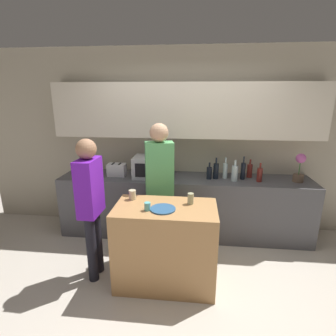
{
  "coord_description": "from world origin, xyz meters",
  "views": [
    {
      "loc": [
        0.15,
        -2.21,
        2.05
      ],
      "look_at": [
        -0.15,
        0.54,
        1.26
      ],
      "focal_mm": 28.0,
      "sensor_mm": 36.0,
      "label": 1
    }
  ],
  "objects_px": {
    "bottle_1": "(216,171)",
    "bottle_4": "(243,171)",
    "toaster": "(117,170)",
    "cup_1": "(147,206)",
    "person_left": "(90,199)",
    "plate_on_island": "(163,209)",
    "microwave": "(152,167)",
    "cup_0": "(191,199)",
    "potted_plant": "(300,168)",
    "bottle_2": "(225,170)",
    "bottle_5": "(250,170)",
    "bottle_6": "(260,174)",
    "cup_2": "(132,195)",
    "person_center": "(159,179)",
    "bottle_3": "(235,173)",
    "bottle_0": "(209,173)"
  },
  "relations": [
    {
      "from": "microwave",
      "to": "cup_2",
      "type": "relative_size",
      "value": 4.86
    },
    {
      "from": "toaster",
      "to": "bottle_4",
      "type": "height_order",
      "value": "bottle_4"
    },
    {
      "from": "potted_plant",
      "to": "bottle_6",
      "type": "distance_m",
      "value": 0.54
    },
    {
      "from": "potted_plant",
      "to": "cup_0",
      "type": "bearing_deg",
      "value": -145.94
    },
    {
      "from": "toaster",
      "to": "potted_plant",
      "type": "relative_size",
      "value": 0.66
    },
    {
      "from": "toaster",
      "to": "cup_1",
      "type": "distance_m",
      "value": 1.37
    },
    {
      "from": "bottle_4",
      "to": "bottle_6",
      "type": "height_order",
      "value": "bottle_4"
    },
    {
      "from": "bottle_6",
      "to": "plate_on_island",
      "type": "relative_size",
      "value": 1.02
    },
    {
      "from": "cup_1",
      "to": "bottle_3",
      "type": "bearing_deg",
      "value": 48.15
    },
    {
      "from": "bottle_6",
      "to": "cup_1",
      "type": "xyz_separation_m",
      "value": [
        -1.35,
        -1.14,
        -0.03
      ]
    },
    {
      "from": "microwave",
      "to": "person_left",
      "type": "relative_size",
      "value": 0.32
    },
    {
      "from": "bottle_1",
      "to": "plate_on_island",
      "type": "bearing_deg",
      "value": -117.3
    },
    {
      "from": "bottle_2",
      "to": "bottle_6",
      "type": "relative_size",
      "value": 1.13
    },
    {
      "from": "bottle_6",
      "to": "microwave",
      "type": "bearing_deg",
      "value": 178.08
    },
    {
      "from": "person_left",
      "to": "person_center",
      "type": "bearing_deg",
      "value": 129.85
    },
    {
      "from": "cup_1",
      "to": "cup_2",
      "type": "relative_size",
      "value": 0.79
    },
    {
      "from": "bottle_5",
      "to": "plate_on_island",
      "type": "height_order",
      "value": "bottle_5"
    },
    {
      "from": "bottle_1",
      "to": "bottle_4",
      "type": "height_order",
      "value": "bottle_4"
    },
    {
      "from": "toaster",
      "to": "plate_on_island",
      "type": "distance_m",
      "value": 1.42
    },
    {
      "from": "potted_plant",
      "to": "bottle_1",
      "type": "relative_size",
      "value": 1.3
    },
    {
      "from": "bottle_1",
      "to": "person_left",
      "type": "bearing_deg",
      "value": -142.3
    },
    {
      "from": "bottle_2",
      "to": "bottle_5",
      "type": "xyz_separation_m",
      "value": [
        0.35,
        0.08,
        -0.01
      ]
    },
    {
      "from": "cup_2",
      "to": "person_center",
      "type": "distance_m",
      "value": 0.47
    },
    {
      "from": "potted_plant",
      "to": "cup_1",
      "type": "relative_size",
      "value": 4.7
    },
    {
      "from": "cup_1",
      "to": "person_center",
      "type": "height_order",
      "value": "person_center"
    },
    {
      "from": "bottle_1",
      "to": "plate_on_island",
      "type": "relative_size",
      "value": 1.17
    },
    {
      "from": "bottle_5",
      "to": "person_center",
      "type": "height_order",
      "value": "person_center"
    },
    {
      "from": "potted_plant",
      "to": "person_left",
      "type": "bearing_deg",
      "value": -157.09
    },
    {
      "from": "potted_plant",
      "to": "person_left",
      "type": "xyz_separation_m",
      "value": [
        -2.52,
        -1.07,
        -0.13
      ]
    },
    {
      "from": "bottle_3",
      "to": "toaster",
      "type": "bearing_deg",
      "value": 178.05
    },
    {
      "from": "bottle_1",
      "to": "bottle_0",
      "type": "bearing_deg",
      "value": -162.28
    },
    {
      "from": "potted_plant",
      "to": "cup_1",
      "type": "bearing_deg",
      "value": -147.66
    },
    {
      "from": "bottle_1",
      "to": "bottle_4",
      "type": "distance_m",
      "value": 0.38
    },
    {
      "from": "cup_2",
      "to": "person_center",
      "type": "bearing_deg",
      "value": 57.84
    },
    {
      "from": "microwave",
      "to": "bottle_6",
      "type": "relative_size",
      "value": 1.96
    },
    {
      "from": "bottle_4",
      "to": "person_left",
      "type": "distance_m",
      "value": 2.09
    },
    {
      "from": "bottle_2",
      "to": "bottle_3",
      "type": "xyz_separation_m",
      "value": [
        0.12,
        -0.11,
        -0.0
      ]
    },
    {
      "from": "microwave",
      "to": "cup_0",
      "type": "distance_m",
      "value": 1.14
    },
    {
      "from": "toaster",
      "to": "cup_0",
      "type": "height_order",
      "value": "toaster"
    },
    {
      "from": "bottle_5",
      "to": "plate_on_island",
      "type": "relative_size",
      "value": 1.03
    },
    {
      "from": "bottle_4",
      "to": "bottle_6",
      "type": "distance_m",
      "value": 0.23
    },
    {
      "from": "microwave",
      "to": "person_left",
      "type": "xyz_separation_m",
      "value": [
        -0.5,
        -1.06,
        -0.08
      ]
    },
    {
      "from": "toaster",
      "to": "cup_1",
      "type": "bearing_deg",
      "value": -60.41
    },
    {
      "from": "bottle_0",
      "to": "plate_on_island",
      "type": "distance_m",
      "value": 1.26
    },
    {
      "from": "bottle_5",
      "to": "cup_1",
      "type": "xyz_separation_m",
      "value": [
        -1.25,
        -1.32,
        -0.03
      ]
    },
    {
      "from": "bottle_6",
      "to": "person_center",
      "type": "xyz_separation_m",
      "value": [
        -1.32,
        -0.48,
        0.04
      ]
    },
    {
      "from": "bottle_3",
      "to": "bottle_4",
      "type": "xyz_separation_m",
      "value": [
        0.13,
        0.09,
        0.01
      ]
    },
    {
      "from": "cup_0",
      "to": "person_center",
      "type": "distance_m",
      "value": 0.6
    },
    {
      "from": "person_left",
      "to": "plate_on_island",
      "type": "bearing_deg",
      "value": 84.8
    },
    {
      "from": "bottle_0",
      "to": "bottle_6",
      "type": "bearing_deg",
      "value": -3.63
    }
  ]
}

